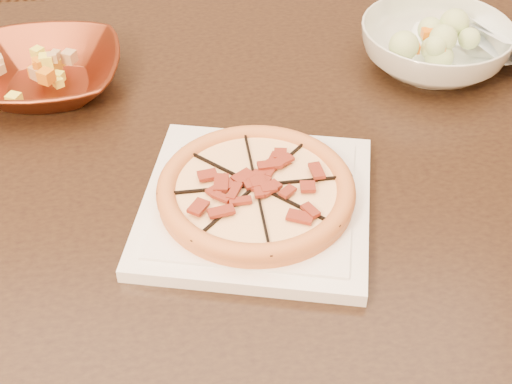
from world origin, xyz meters
TOP-DOWN VIEW (x-y plane):
  - floor at (0.00, 0.00)m, footprint 4.00×4.00m
  - dining_table at (-0.04, -0.16)m, footprint 1.51×1.04m
  - plate at (0.05, -0.31)m, footprint 0.33×0.33m
  - pizza at (0.05, -0.31)m, footprint 0.25×0.25m
  - bronze_bowl at (-0.26, -0.03)m, footprint 0.24×0.24m
  - mixed_dish at (-0.26, -0.03)m, footprint 0.12×0.11m
  - salad_bowl at (0.35, 0.02)m, footprint 0.25×0.25m
  - salad at (0.35, 0.02)m, footprint 0.10×0.12m

SIDE VIEW (x-z plane):
  - floor at x=0.00m, z-range -0.02..0.00m
  - dining_table at x=-0.04m, z-range 0.28..1.03m
  - plate at x=0.05m, z-range 0.75..0.77m
  - bronze_bowl at x=-0.26m, z-range 0.75..0.81m
  - pizza at x=0.05m, z-range 0.77..0.80m
  - salad_bowl at x=0.35m, z-range 0.75..0.82m
  - mixed_dish at x=-0.26m, z-range 0.81..0.84m
  - salad at x=0.35m, z-range 0.82..0.86m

